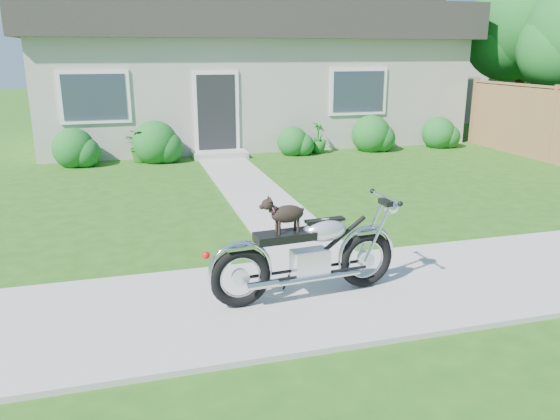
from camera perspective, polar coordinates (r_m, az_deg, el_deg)
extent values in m
plane|color=#235114|center=(7.11, 18.35, -6.75)|extent=(80.00, 80.00, 0.00)
cube|color=#9E9B93|center=(7.10, 18.36, -6.60)|extent=(24.00, 2.20, 0.04)
cube|color=#9E9B93|center=(10.94, -3.06, 2.16)|extent=(1.20, 8.00, 0.03)
cube|color=beige|center=(17.81, -3.45, 12.44)|extent=(12.00, 6.00, 3.00)
cube|color=#2D2B28|center=(17.79, -3.57, 18.88)|extent=(12.60, 6.60, 1.00)
cube|color=black|center=(14.60, -6.64, 9.76)|extent=(1.00, 0.06, 2.10)
cube|color=#9E9B93|center=(14.40, -6.29, 5.78)|extent=(1.40, 0.70, 0.16)
cube|color=#2D3847|center=(14.38, -18.82, 11.12)|extent=(1.70, 0.05, 1.30)
cube|color=#2D3847|center=(15.70, 8.18, 12.17)|extent=(1.70, 0.05, 1.30)
cube|color=#A57C4A|center=(15.13, 26.62, 7.82)|extent=(0.08, 6.50, 1.80)
cube|color=#A57C4A|center=(17.65, 19.58, 9.73)|extent=(0.12, 0.12, 1.90)
cube|color=#A57C4A|center=(15.13, 26.64, 8.00)|extent=(0.12, 0.12, 1.90)
cube|color=#A57C4A|center=(15.05, 27.06, 11.27)|extent=(0.08, 6.50, 0.08)
cylinder|color=#3D2B1C|center=(19.40, 23.64, 11.21)|extent=(0.28, 0.28, 2.84)
sphere|color=#185C1E|center=(19.38, 24.37, 17.38)|extent=(3.40, 3.40, 3.40)
sphere|color=#185C1E|center=(19.39, 25.69, 15.54)|extent=(2.49, 2.49, 2.49)
sphere|color=#185C1E|center=(16.50, 16.22, 7.69)|extent=(0.94, 0.94, 0.94)
sphere|color=#185C1E|center=(15.49, 9.49, 7.80)|extent=(1.08, 1.08, 1.08)
sphere|color=#185C1E|center=(14.69, 1.33, 7.13)|extent=(0.82, 0.82, 0.82)
sphere|color=#185C1E|center=(14.05, -12.89, 6.83)|extent=(1.12, 1.12, 1.12)
sphere|color=#185C1E|center=(14.09, -20.75, 6.02)|extent=(1.00, 1.00, 1.00)
imported|color=#205F19|center=(14.09, -14.26, 6.53)|extent=(0.98, 0.99, 0.83)
imported|color=#1D6C1F|center=(14.95, 3.97, 7.56)|extent=(0.64, 0.64, 0.85)
torus|color=black|center=(6.38, 8.94, -5.11)|extent=(0.68, 0.16, 0.67)
torus|color=black|center=(5.83, -4.15, -7.04)|extent=(0.68, 0.16, 0.67)
cube|color=silver|center=(6.06, 3.15, -5.57)|extent=(0.42, 0.27, 0.30)
ellipsoid|color=silver|center=(6.00, 4.69, -2.07)|extent=(0.53, 0.33, 0.26)
cube|color=black|center=(5.83, 0.49, -2.77)|extent=(0.67, 0.31, 0.09)
cube|color=silver|center=(6.26, 9.08, -2.21)|extent=(0.31, 0.16, 0.03)
cube|color=silver|center=(5.70, -4.21, -3.90)|extent=(0.31, 0.16, 0.03)
cylinder|color=silver|center=(6.26, 10.99, 1.33)|extent=(0.08, 0.60, 0.03)
sphere|color=silver|center=(6.33, 11.55, 0.34)|extent=(0.18, 0.18, 0.17)
cylinder|color=silver|center=(6.00, 3.63, -7.15)|extent=(1.10, 0.15, 0.06)
ellipsoid|color=black|center=(5.77, 0.78, -0.42)|extent=(0.37, 0.20, 0.19)
sphere|color=black|center=(5.66, -1.32, 0.59)|extent=(0.13, 0.13, 0.12)
cylinder|color=black|center=(5.81, -0.36, -1.61)|extent=(0.03, 0.03, 0.15)
cylinder|color=black|center=(5.73, -0.06, -1.86)|extent=(0.03, 0.03, 0.15)
cylinder|color=black|center=(5.88, 1.59, -1.39)|extent=(0.03, 0.03, 0.15)
cylinder|color=black|center=(5.81, 1.90, -1.63)|extent=(0.03, 0.03, 0.15)
torus|color=#D73990|center=(5.69, -0.81, 0.13)|extent=(0.06, 0.10, 0.10)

